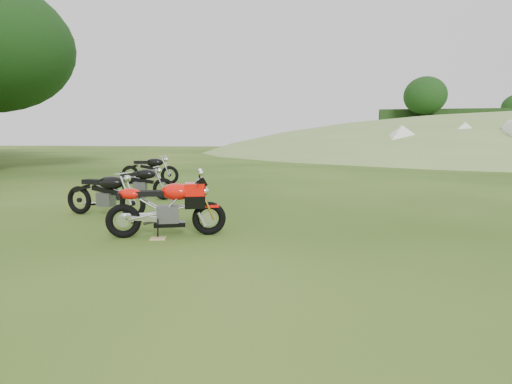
% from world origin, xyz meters
% --- Properties ---
extents(ground, '(120.00, 120.00, 0.00)m').
position_xyz_m(ground, '(0.00, 0.00, 0.00)').
color(ground, '#203D0D').
rests_on(ground, ground).
extents(sport_motorcycle, '(1.79, 0.99, 1.04)m').
position_xyz_m(sport_motorcycle, '(-1.09, 0.04, 0.52)').
color(sport_motorcycle, red).
rests_on(sport_motorcycle, ground).
extents(plywood_board, '(0.27, 0.24, 0.02)m').
position_xyz_m(plywood_board, '(-1.15, -0.17, 0.01)').
color(plywood_board, tan).
rests_on(plywood_board, ground).
extents(vintage_moto_b, '(1.80, 0.70, 0.93)m').
position_xyz_m(vintage_moto_b, '(-2.90, 1.41, 0.46)').
color(vintage_moto_b, black).
rests_on(vintage_moto_b, ground).
extents(vintage_moto_c, '(1.71, 0.59, 0.88)m').
position_xyz_m(vintage_moto_c, '(-3.22, 3.59, 0.44)').
color(vintage_moto_c, black).
rests_on(vintage_moto_c, ground).
extents(vintage_moto_d, '(1.89, 0.49, 0.99)m').
position_xyz_m(vintage_moto_d, '(-4.43, 6.89, 0.49)').
color(vintage_moto_d, black).
rests_on(vintage_moto_d, ground).
extents(tent_mid, '(3.28, 3.28, 2.39)m').
position_xyz_m(tent_mid, '(5.58, 21.70, 1.19)').
color(tent_mid, white).
rests_on(tent_mid, ground).
extents(tent_right, '(3.38, 3.38, 2.50)m').
position_xyz_m(tent_right, '(9.20, 21.67, 1.25)').
color(tent_right, white).
rests_on(tent_right, ground).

